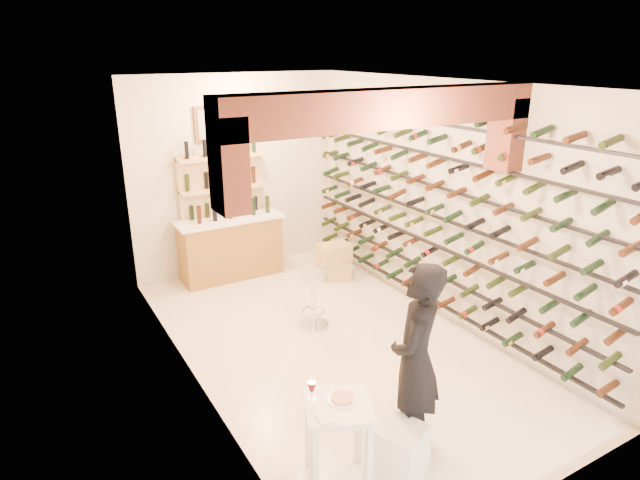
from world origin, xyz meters
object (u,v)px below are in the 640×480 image
Objects in this scene: crate_lower at (334,269)px; back_counter at (231,246)px; tasting_table at (338,418)px; chrome_barstool at (313,295)px; white_stool at (401,451)px; wine_rack at (432,209)px; person at (415,361)px.

back_counter is at bearing 146.81° from crate_lower.
tasting_table is 2.80m from chrome_barstool.
tasting_table is at bearing 157.77° from white_stool.
tasting_table is 2.00× the size of white_stool.
wine_rack is 3.50m from tasting_table.
back_counter is 2.18× the size of chrome_barstool.
white_stool is (-2.20, -2.23, -1.31)m from wine_rack.
crate_lower is (1.46, 3.73, -0.78)m from person.
crate_lower is (1.09, 1.23, -0.30)m from chrome_barstool.
white_stool is 0.79m from person.
back_counter is at bearing 124.66° from wine_rack.
chrome_barstool is 1.54× the size of crate_lower.
white_stool is 4.34m from crate_lower.
tasting_table is 4.42m from crate_lower.
crate_lower is at bearing -150.21° from person.
chrome_barstool is (1.20, 2.52, -0.20)m from tasting_table.
back_counter reaches higher than chrome_barstool.
wine_rack reaches higher than crate_lower.
tasting_table reaches higher than chrome_barstool.
wine_rack is at bearing 45.42° from white_stool.
person reaches higher than back_counter.
back_counter is at bearing -129.49° from person.
tasting_table reaches higher than white_stool.
white_stool is (0.52, -0.21, -0.41)m from tasting_table.
chrome_barstool is (-1.52, 0.50, -1.10)m from wine_rack.
chrome_barstool reaches higher than crate_lower.
back_counter reaches higher than tasting_table.
white_stool is at bearing -114.09° from crate_lower.
wine_rack reaches higher than white_stool.
tasting_table is at bearing -121.44° from crate_lower.
back_counter is 1.72m from crate_lower.
wine_rack is 11.79× the size of white_stool.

